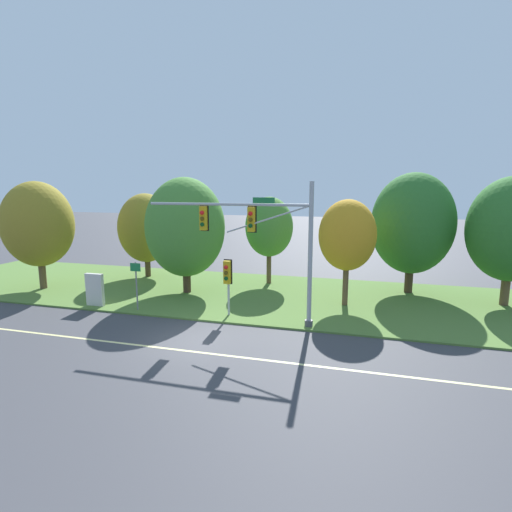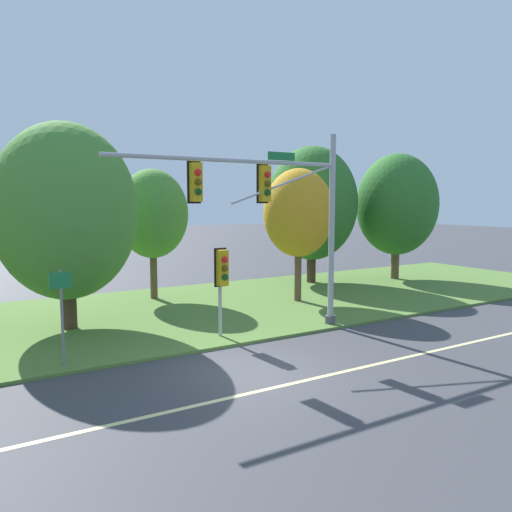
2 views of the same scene
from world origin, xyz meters
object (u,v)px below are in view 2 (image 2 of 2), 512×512
(route_sign_post, at_px, (62,306))
(tree_tall_centre, at_px, (298,213))
(traffic_signal_mast, at_px, (279,205))
(tree_mid_verge, at_px, (152,214))
(tree_furthest_back, at_px, (397,205))
(pedestrian_signal_near_kerb, at_px, (222,273))
(tree_behind_signpost, at_px, (66,212))
(tree_right_far, at_px, (312,204))

(route_sign_post, xyz_separation_m, tree_tall_centre, (11.21, 4.19, 2.38))
(traffic_signal_mast, bearing_deg, route_sign_post, 179.61)
(tree_mid_verge, height_order, tree_furthest_back, tree_furthest_back)
(traffic_signal_mast, relative_size, tree_tall_centre, 1.41)
(route_sign_post, bearing_deg, pedestrian_signal_near_kerb, 4.07)
(tree_mid_verge, relative_size, tree_furthest_back, 0.83)
(traffic_signal_mast, relative_size, tree_mid_verge, 1.41)
(pedestrian_signal_near_kerb, distance_m, tree_furthest_back, 16.40)
(pedestrian_signal_near_kerb, height_order, tree_behind_signpost, tree_behind_signpost)
(tree_behind_signpost, distance_m, tree_tall_centre, 10.22)
(traffic_signal_mast, distance_m, tree_tall_centre, 5.79)
(tree_behind_signpost, xyz_separation_m, tree_furthest_back, (19.24, 2.30, 0.18))
(tree_right_far, xyz_separation_m, tree_furthest_back, (5.16, -1.56, -0.07))
(route_sign_post, distance_m, tree_furthest_back, 21.48)
(tree_tall_centre, bearing_deg, pedestrian_signal_near_kerb, -147.35)
(tree_behind_signpost, bearing_deg, pedestrian_signal_near_kerb, -43.08)
(route_sign_post, relative_size, tree_behind_signpost, 0.37)
(tree_right_far, bearing_deg, route_sign_post, -151.40)
(traffic_signal_mast, height_order, tree_furthest_back, tree_furthest_back)
(pedestrian_signal_near_kerb, bearing_deg, tree_behind_signpost, 136.92)
(tree_mid_verge, height_order, tree_right_far, tree_right_far)
(traffic_signal_mast, distance_m, route_sign_post, 7.80)
(traffic_signal_mast, xyz_separation_m, route_sign_post, (-7.28, 0.05, -2.79))
(route_sign_post, bearing_deg, traffic_signal_mast, -0.39)
(tree_behind_signpost, height_order, tree_furthest_back, tree_furthest_back)
(pedestrian_signal_near_kerb, height_order, route_sign_post, pedestrian_signal_near_kerb)
(tree_tall_centre, distance_m, tree_right_far, 5.60)
(route_sign_post, height_order, tree_tall_centre, tree_tall_centre)
(tree_furthest_back, bearing_deg, tree_right_far, 163.21)
(pedestrian_signal_near_kerb, xyz_separation_m, tree_furthest_back, (14.98, 6.29, 2.24))
(route_sign_post, relative_size, tree_tall_centre, 0.44)
(pedestrian_signal_near_kerb, xyz_separation_m, tree_right_far, (9.82, 7.85, 2.30))
(traffic_signal_mast, height_order, tree_mid_verge, traffic_signal_mast)
(tree_right_far, bearing_deg, pedestrian_signal_near_kerb, -141.37)
(tree_behind_signpost, distance_m, tree_mid_verge, 6.04)
(tree_behind_signpost, relative_size, tree_right_far, 0.96)
(tree_mid_verge, distance_m, tree_tall_centre, 6.92)
(pedestrian_signal_near_kerb, distance_m, tree_behind_signpost, 6.19)
(tree_right_far, bearing_deg, tree_furthest_back, -16.79)
(route_sign_post, distance_m, tree_right_far, 17.40)
(tree_tall_centre, relative_size, tree_right_far, 0.79)
(traffic_signal_mast, distance_m, tree_furthest_back, 14.59)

